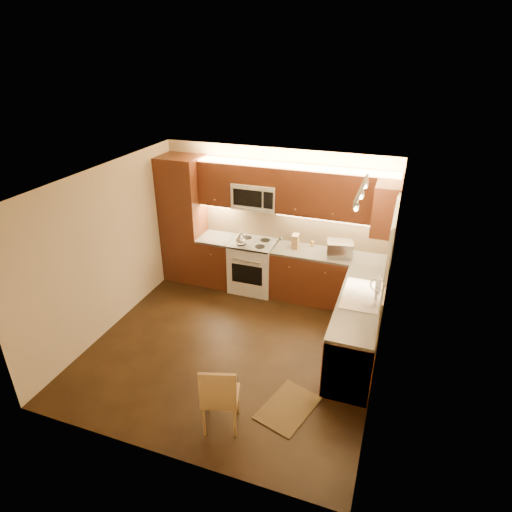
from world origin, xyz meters
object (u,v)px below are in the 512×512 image
at_px(kettle, 241,239).
at_px(dining_chair, 221,394).
at_px(stove, 253,266).
at_px(toaster_oven, 340,249).
at_px(microwave, 256,196).
at_px(sink, 363,291).
at_px(soap_bottle, 379,281).
at_px(knife_block, 295,241).

xyz_separation_m(kettle, dining_chair, (0.88, -2.90, -0.57)).
relative_size(stove, kettle, 4.29).
xyz_separation_m(toaster_oven, dining_chair, (-0.77, -3.08, -0.57)).
bearing_deg(microwave, sink, -32.21).
bearing_deg(soap_bottle, microwave, 158.46).
bearing_deg(stove, sink, -29.36).
distance_m(sink, soap_bottle, 0.37).
distance_m(stove, microwave, 1.27).
distance_m(sink, knife_block, 1.75).
height_order(sink, kettle, kettle).
height_order(stove, microwave, microwave).
bearing_deg(toaster_oven, dining_chair, -115.59).
distance_m(stove, kettle, 0.61).
height_order(microwave, toaster_oven, microwave).
distance_m(sink, kettle, 2.37).
distance_m(microwave, toaster_oven, 1.65).
bearing_deg(stove, toaster_oven, 0.60).
height_order(kettle, toaster_oven, toaster_oven).
bearing_deg(toaster_oven, stove, 169.01).
bearing_deg(microwave, dining_chair, -77.39).
xyz_separation_m(toaster_oven, soap_bottle, (0.70, -0.82, -0.03)).
relative_size(microwave, toaster_oven, 1.83).
xyz_separation_m(sink, toaster_oven, (-0.51, 1.14, 0.05)).
relative_size(stove, knife_block, 3.89).
bearing_deg(stove, microwave, 90.00).
relative_size(toaster_oven, dining_chair, 0.45).
distance_m(knife_block, dining_chair, 3.19).
relative_size(stove, sink, 1.07).
bearing_deg(sink, stove, 150.64).
relative_size(sink, soap_bottle, 4.71).
xyz_separation_m(microwave, toaster_oven, (1.49, -0.12, -0.70)).
bearing_deg(microwave, toaster_oven, -4.59).
bearing_deg(toaster_oven, sink, -77.34).
xyz_separation_m(sink, kettle, (-2.16, 0.96, 0.05)).
bearing_deg(knife_block, microwave, 169.64).
relative_size(microwave, knife_block, 3.21).
relative_size(kettle, dining_chair, 0.23).
height_order(kettle, soap_bottle, kettle).
distance_m(stove, dining_chair, 3.15).
bearing_deg(knife_block, sink, -48.70).
xyz_separation_m(toaster_oven, knife_block, (-0.76, 0.06, -0.01)).
bearing_deg(stove, soap_bottle, -20.12).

